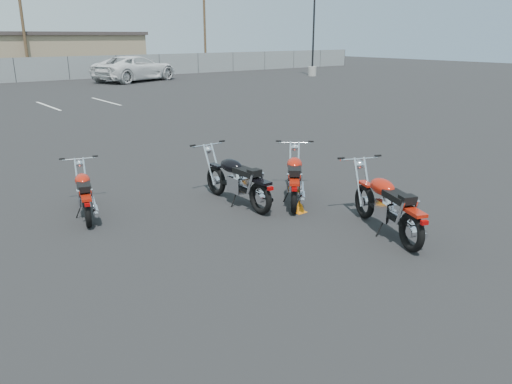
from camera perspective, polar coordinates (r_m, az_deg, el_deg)
ground at (r=8.86m, az=1.36°, el=-5.18°), size 120.00×120.00×0.00m
motorcycle_front_red at (r=10.32m, az=-18.98°, el=-0.19°), size 0.97×1.99×0.98m
motorcycle_second_black at (r=10.43m, az=-2.12°, el=1.36°), size 0.90×2.33×1.14m
motorcycle_third_red at (r=10.64m, az=4.45°, el=1.56°), size 1.83×1.96×1.10m
motorcycle_rear_red at (r=9.15m, az=14.82°, el=-1.46°), size 1.36×2.34×1.17m
training_cone_near at (r=10.07m, az=5.01°, el=-1.55°), size 0.23×0.23×0.28m
light_pole_east at (r=44.73m, az=6.53°, el=16.15°), size 0.80×0.70×9.54m
tan_building_east at (r=52.59m, az=-21.74°, el=14.63°), size 14.40×9.40×3.70m
utility_pole_c at (r=46.70m, az=-25.17°, el=17.51°), size 1.80×0.24×9.00m
utility_pole_d at (r=54.76m, az=-5.90°, el=18.76°), size 1.80×0.24×9.00m
white_van at (r=40.56m, az=-13.66°, el=14.34°), size 5.71×8.53×3.01m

